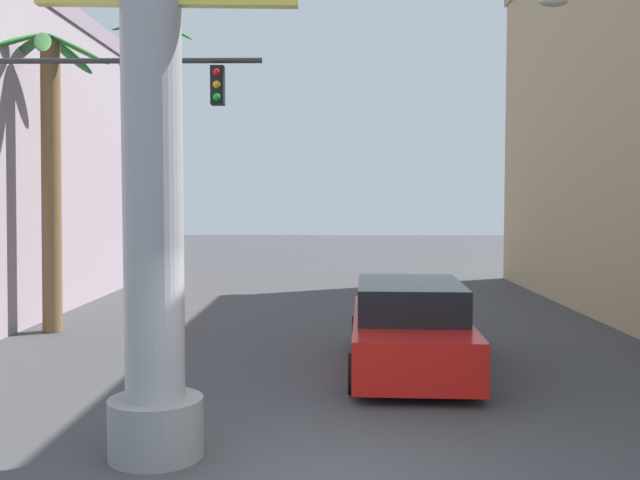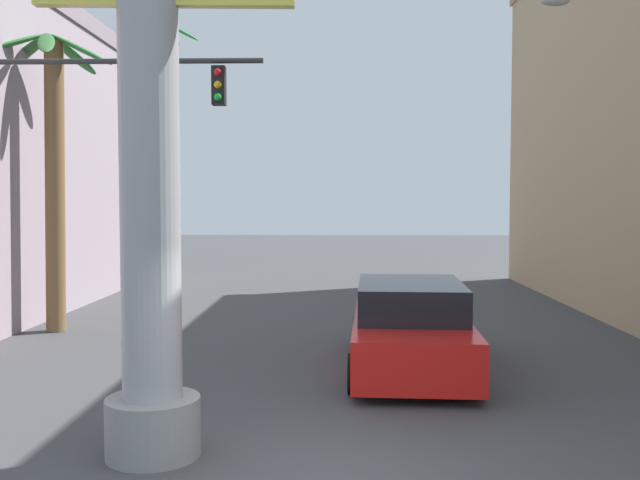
{
  "view_description": "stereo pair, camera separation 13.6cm",
  "coord_description": "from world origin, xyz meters",
  "px_view_note": "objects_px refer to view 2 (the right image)",
  "views": [
    {
      "loc": [
        0.17,
        -7.09,
        3.02
      ],
      "look_at": [
        0.0,
        4.47,
        2.37
      ],
      "focal_mm": 40.0,
      "sensor_mm": 36.0,
      "label": 1
    },
    {
      "loc": [
        0.31,
        -7.09,
        3.02
      ],
      "look_at": [
        0.0,
        4.47,
        2.37
      ],
      "focal_mm": 40.0,
      "sensor_mm": 36.0,
      "label": 2
    }
  ],
  "objects_px": {
    "palm_tree_far_left": "(154,134)",
    "car_lead": "(410,328)",
    "palm_tree_mid_left": "(54,159)",
    "neon_sign_pole": "(148,4)",
    "traffic_light_mast": "(64,145)"
  },
  "relations": [
    {
      "from": "car_lead",
      "to": "palm_tree_mid_left",
      "type": "bearing_deg",
      "value": 155.58
    },
    {
      "from": "palm_tree_far_left",
      "to": "car_lead",
      "type": "bearing_deg",
      "value": -59.0
    },
    {
      "from": "neon_sign_pole",
      "to": "traffic_light_mast",
      "type": "relative_size",
      "value": 1.92
    },
    {
      "from": "neon_sign_pole",
      "to": "palm_tree_far_left",
      "type": "xyz_separation_m",
      "value": [
        -4.58,
        17.86,
        0.19
      ]
    },
    {
      "from": "neon_sign_pole",
      "to": "traffic_light_mast",
      "type": "bearing_deg",
      "value": 120.79
    },
    {
      "from": "palm_tree_mid_left",
      "to": "palm_tree_far_left",
      "type": "bearing_deg",
      "value": 91.28
    },
    {
      "from": "palm_tree_far_left",
      "to": "palm_tree_mid_left",
      "type": "relative_size",
      "value": 1.41
    },
    {
      "from": "traffic_light_mast",
      "to": "palm_tree_far_left",
      "type": "xyz_separation_m",
      "value": [
        -1.73,
        13.06,
        1.43
      ]
    },
    {
      "from": "neon_sign_pole",
      "to": "palm_tree_mid_left",
      "type": "distance_m",
      "value": 9.23
    },
    {
      "from": "palm_tree_far_left",
      "to": "traffic_light_mast",
      "type": "bearing_deg",
      "value": -82.47
    },
    {
      "from": "palm_tree_far_left",
      "to": "palm_tree_mid_left",
      "type": "distance_m",
      "value": 9.94
    },
    {
      "from": "traffic_light_mast",
      "to": "neon_sign_pole",
      "type": "bearing_deg",
      "value": -59.21
    },
    {
      "from": "traffic_light_mast",
      "to": "palm_tree_mid_left",
      "type": "relative_size",
      "value": 0.82
    },
    {
      "from": "neon_sign_pole",
      "to": "palm_tree_mid_left",
      "type": "bearing_deg",
      "value": 118.53
    },
    {
      "from": "traffic_light_mast",
      "to": "palm_tree_mid_left",
      "type": "distance_m",
      "value": 3.56
    }
  ]
}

